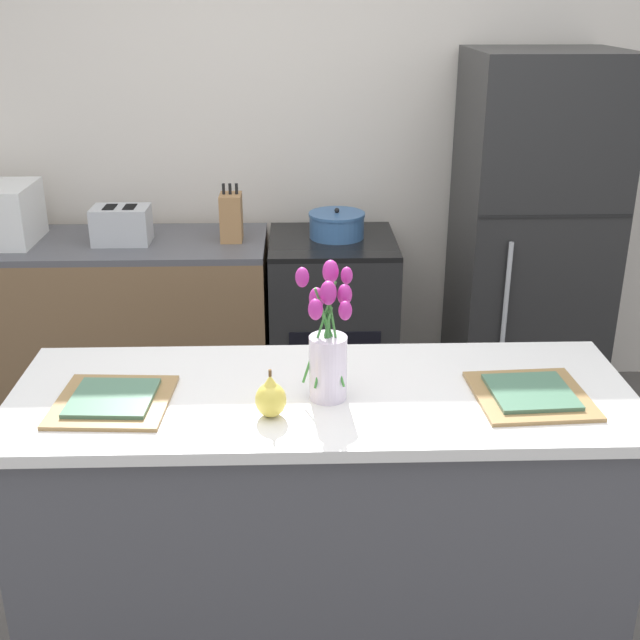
% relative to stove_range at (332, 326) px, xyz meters
% --- Properties ---
extents(ground_plane, '(10.00, 10.00, 0.00)m').
position_rel_stove_range_xyz_m(ground_plane, '(-0.10, -1.60, -0.45)').
color(ground_plane, '#59544F').
extents(back_wall, '(5.20, 0.08, 2.70)m').
position_rel_stove_range_xyz_m(back_wall, '(-0.10, 0.40, 0.90)').
color(back_wall, silver).
rests_on(back_wall, ground_plane).
extents(kitchen_island, '(1.80, 0.66, 0.92)m').
position_rel_stove_range_xyz_m(kitchen_island, '(-0.10, -1.60, 0.01)').
color(kitchen_island, '#4C4C51').
rests_on(kitchen_island, ground_plane).
extents(back_counter, '(1.68, 0.60, 0.90)m').
position_rel_stove_range_xyz_m(back_counter, '(-1.16, 0.00, 0.00)').
color(back_counter, brown).
rests_on(back_counter, ground_plane).
extents(stove_range, '(0.60, 0.61, 0.90)m').
position_rel_stove_range_xyz_m(stove_range, '(0.00, 0.00, 0.00)').
color(stove_range, black).
rests_on(stove_range, ground_plane).
extents(refrigerator, '(0.68, 0.67, 1.75)m').
position_rel_stove_range_xyz_m(refrigerator, '(0.95, 0.00, 0.43)').
color(refrigerator, black).
rests_on(refrigerator, ground_plane).
extents(flower_vase, '(0.16, 0.14, 0.39)m').
position_rel_stove_range_xyz_m(flower_vase, '(-0.09, -1.64, 0.62)').
color(flower_vase, silver).
rests_on(flower_vase, kitchen_island).
extents(pear_figurine, '(0.08, 0.08, 0.14)m').
position_rel_stove_range_xyz_m(pear_figurine, '(-0.24, -1.74, 0.52)').
color(pear_figurine, '#E5CC4C').
rests_on(pear_figurine, kitchen_island).
extents(plate_setting_left, '(0.33, 0.33, 0.02)m').
position_rel_stove_range_xyz_m(plate_setting_left, '(-0.69, -1.66, 0.48)').
color(plate_setting_left, olive).
rests_on(plate_setting_left, kitchen_island).
extents(plate_setting_right, '(0.33, 0.33, 0.02)m').
position_rel_stove_range_xyz_m(plate_setting_right, '(0.49, -1.66, 0.48)').
color(plate_setting_right, olive).
rests_on(plate_setting_right, kitchen_island).
extents(toaster, '(0.28, 0.18, 0.17)m').
position_rel_stove_range_xyz_m(toaster, '(-0.98, -0.03, 0.54)').
color(toaster, '#B7BABC').
rests_on(toaster, back_counter).
extents(cooking_pot, '(0.27, 0.27, 0.14)m').
position_rel_stove_range_xyz_m(cooking_pot, '(0.02, 0.03, 0.51)').
color(cooking_pot, '#386093').
rests_on(cooking_pot, stove_range).
extents(knife_block, '(0.10, 0.14, 0.27)m').
position_rel_stove_range_xyz_m(knife_block, '(-0.48, -0.00, 0.56)').
color(knife_block, '#A37547').
rests_on(knife_block, back_counter).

